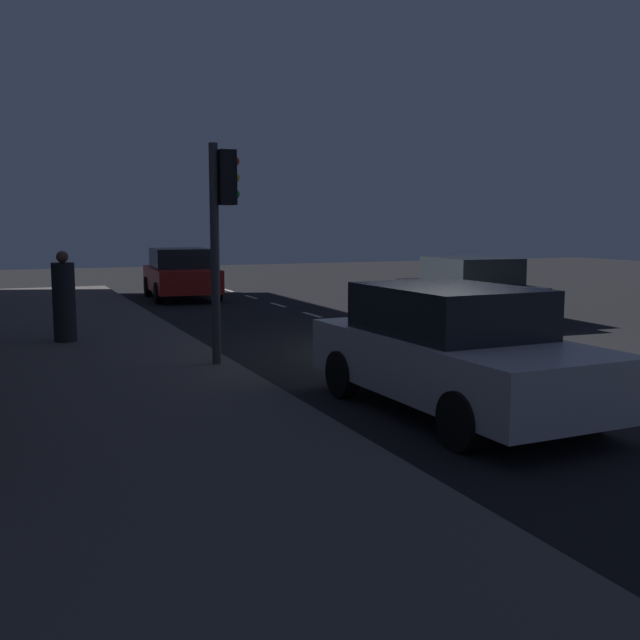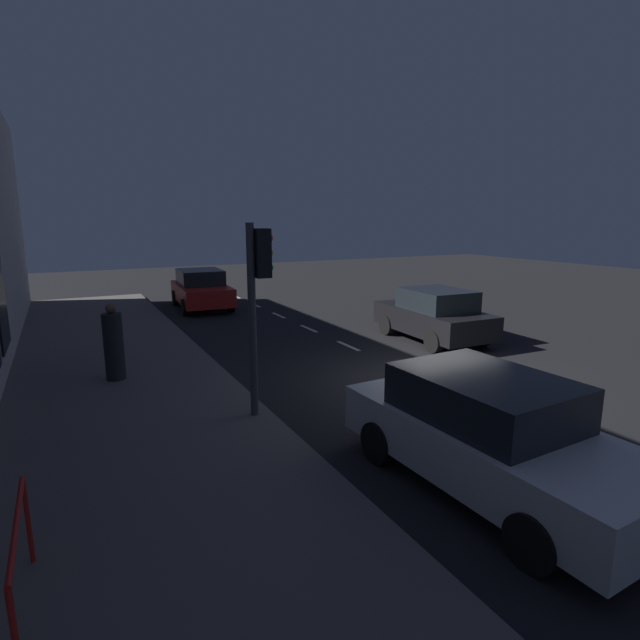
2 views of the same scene
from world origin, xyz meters
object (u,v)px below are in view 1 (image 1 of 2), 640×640
(parked_car_1, at_px, (468,291))
(parked_car_2, at_px, (181,274))
(traffic_light, at_px, (222,213))
(parked_car_0, at_px, (453,350))
(pedestrian_0, at_px, (64,300))

(parked_car_1, xyz_separation_m, parked_car_2, (4.82, -8.72, 0.00))
(parked_car_1, height_order, parked_car_2, same)
(traffic_light, relative_size, parked_car_0, 0.77)
(parked_car_2, bearing_deg, parked_car_1, 122.29)
(traffic_light, bearing_deg, pedestrian_0, -57.40)
(parked_car_2, distance_m, pedestrian_0, 9.62)
(parked_car_2, relative_size, pedestrian_0, 2.42)
(parked_car_0, height_order, parked_car_1, same)
(parked_car_0, distance_m, parked_car_2, 15.61)
(parked_car_0, bearing_deg, traffic_light, -63.67)
(parked_car_2, bearing_deg, traffic_light, 83.91)
(parked_car_0, bearing_deg, pedestrian_0, -61.73)
(parked_car_2, bearing_deg, pedestrian_0, 67.85)
(traffic_light, bearing_deg, parked_car_0, 118.68)
(parked_car_2, height_order, pedestrian_0, pedestrian_0)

